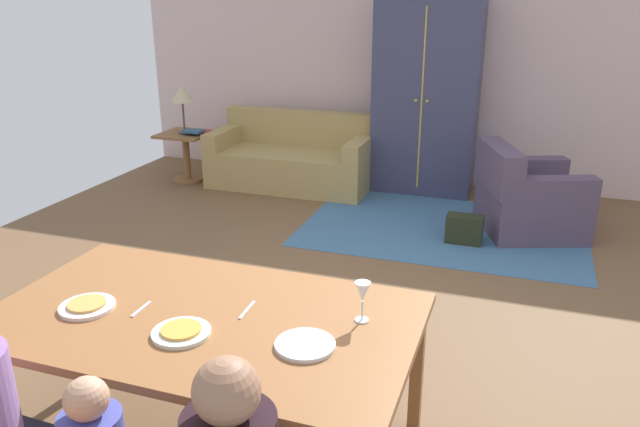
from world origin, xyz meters
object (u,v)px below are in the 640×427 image
(armchair, at_px, (527,199))
(table_lamp, at_px, (182,96))
(armoire, at_px, (426,97))
(book_lower, at_px, (201,132))
(plate_near_woman, at_px, (305,345))
(couch, at_px, (293,160))
(wine_glass, at_px, (363,294))
(side_table, at_px, (186,150))
(dining_table, at_px, (204,327))
(handbag, at_px, (464,229))
(plate_near_man, at_px, (87,307))
(book_upper, at_px, (193,131))
(plate_near_child, at_px, (181,333))

(armchair, bearing_deg, table_lamp, 173.77)
(armchair, distance_m, armoire, 1.68)
(book_lower, bearing_deg, plate_near_woman, -55.81)
(couch, height_order, book_lower, couch)
(armoire, bearing_deg, armchair, -40.95)
(wine_glass, height_order, side_table, wine_glass)
(dining_table, xyz_separation_m, handbag, (0.85, 3.12, -0.57))
(dining_table, bearing_deg, handbag, 74.82)
(table_lamp, xyz_separation_m, book_lower, (0.18, 0.06, -0.41))
(side_table, relative_size, table_lamp, 1.07)
(plate_near_man, distance_m, armoire, 4.78)
(handbag, bearing_deg, side_table, 164.90)
(wine_glass, distance_m, table_lamp, 4.99)
(plate_near_man, height_order, table_lamp, table_lamp)
(book_upper, xyz_separation_m, handbag, (3.19, -0.84, -0.49))
(armoire, bearing_deg, handbag, -66.35)
(plate_near_child, distance_m, table_lamp, 4.89)
(plate_near_man, xyz_separation_m, side_table, (-1.96, 4.14, -0.39))
(armchair, xyz_separation_m, book_lower, (-3.66, 0.48, 0.28))
(book_upper, bearing_deg, armchair, -5.63)
(plate_near_child, relative_size, book_lower, 1.14)
(plate_near_child, distance_m, plate_near_woman, 0.53)
(plate_near_woman, relative_size, wine_glass, 1.34)
(side_table, distance_m, table_lamp, 0.63)
(plate_near_child, height_order, plate_near_woman, same)
(couch, xyz_separation_m, table_lamp, (-1.24, -0.26, 0.71))
(wine_glass, bearing_deg, plate_near_woman, -120.15)
(armchair, bearing_deg, plate_near_man, -116.70)
(couch, distance_m, book_upper, 1.18)
(book_lower, bearing_deg, couch, 10.56)
(armoire, bearing_deg, plate_near_woman, -86.02)
(dining_table, bearing_deg, armoire, 87.51)
(plate_near_woman, xyz_separation_m, armoire, (-0.33, 4.69, 0.28))
(dining_table, relative_size, armchair, 1.74)
(wine_glass, bearing_deg, book_lower, 127.59)
(table_lamp, height_order, book_upper, table_lamp)
(plate_near_man, height_order, handbag, plate_near_man)
(table_lamp, xyz_separation_m, book_upper, (0.15, -0.06, -0.39))
(plate_near_man, bearing_deg, side_table, 115.37)
(wine_glass, xyz_separation_m, armchair, (0.66, 3.42, -0.57))
(plate_near_child, relative_size, handbag, 0.78)
(armchair, distance_m, book_lower, 3.70)
(wine_glass, bearing_deg, book_upper, 128.69)
(couch, xyz_separation_m, book_lower, (-1.06, -0.20, 0.29))
(plate_near_man, height_order, side_table, plate_near_man)
(plate_near_woman, bearing_deg, couch, 112.06)
(plate_near_man, xyz_separation_m, plate_near_woman, (1.05, 0.02, 0.00))
(dining_table, height_order, armoire, armoire)
(table_lamp, bearing_deg, couch, 11.76)
(plate_near_woman, height_order, wine_glass, wine_glass)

